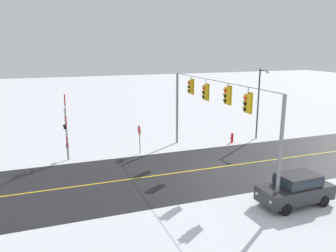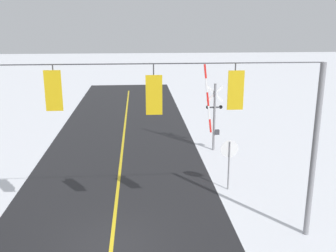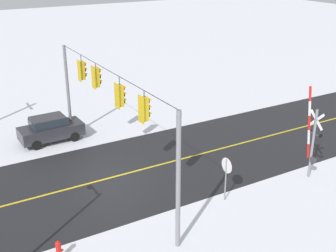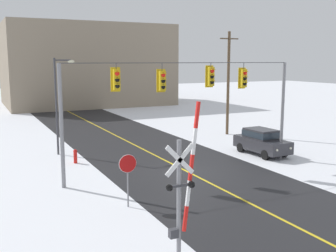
{
  "view_description": "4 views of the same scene",
  "coord_description": "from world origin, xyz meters",
  "px_view_note": "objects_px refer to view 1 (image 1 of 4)",
  "views": [
    {
      "loc": [
        20.35,
        -10.96,
        8.46
      ],
      "look_at": [
        -2.97,
        -2.35,
        2.61
      ],
      "focal_mm": 36.35,
      "sensor_mm": 36.0,
      "label": 1
    },
    {
      "loc": [
        -1.03,
        12.04,
        7.51
      ],
      "look_at": [
        -2.25,
        -3.46,
        3.23
      ],
      "focal_mm": 41.2,
      "sensor_mm": 36.0,
      "label": 2
    },
    {
      "loc": [
        -20.13,
        8.12,
        11.8
      ],
      "look_at": [
        -1.23,
        -2.89,
        2.95
      ],
      "focal_mm": 46.49,
      "sensor_mm": 36.0,
      "label": 3
    },
    {
      "loc": [
        -10.94,
        -20.08,
        6.33
      ],
      "look_at": [
        -1.47,
        -0.63,
        2.84
      ],
      "focal_mm": 43.6,
      "sensor_mm": 36.0,
      "label": 4
    }
  ],
  "objects_px": {
    "parked_car_charcoal": "(296,188)",
    "fire_hydrant": "(232,137)",
    "railroad_crossing": "(66,130)",
    "streetlamp_near": "(260,97)",
    "stop_sign": "(139,133)"
  },
  "relations": [
    {
      "from": "parked_car_charcoal",
      "to": "fire_hydrant",
      "type": "distance_m",
      "value": 12.37
    },
    {
      "from": "railroad_crossing",
      "to": "streetlamp_near",
      "type": "relative_size",
      "value": 0.79
    },
    {
      "from": "stop_sign",
      "to": "parked_car_charcoal",
      "type": "height_order",
      "value": "stop_sign"
    },
    {
      "from": "railroad_crossing",
      "to": "stop_sign",
      "type": "bearing_deg",
      "value": 86.55
    },
    {
      "from": "railroad_crossing",
      "to": "streetlamp_near",
      "type": "distance_m",
      "value": 17.21
    },
    {
      "from": "stop_sign",
      "to": "railroad_crossing",
      "type": "bearing_deg",
      "value": -93.45
    },
    {
      "from": "stop_sign",
      "to": "streetlamp_near",
      "type": "xyz_separation_m",
      "value": [
        -0.54,
        11.58,
        2.2
      ]
    },
    {
      "from": "stop_sign",
      "to": "fire_hydrant",
      "type": "relative_size",
      "value": 2.67
    },
    {
      "from": "stop_sign",
      "to": "streetlamp_near",
      "type": "distance_m",
      "value": 11.8
    },
    {
      "from": "fire_hydrant",
      "to": "parked_car_charcoal",
      "type": "bearing_deg",
      "value": -14.75
    },
    {
      "from": "stop_sign",
      "to": "parked_car_charcoal",
      "type": "bearing_deg",
      "value": 25.34
    },
    {
      "from": "stop_sign",
      "to": "streetlamp_near",
      "type": "relative_size",
      "value": 0.36
    },
    {
      "from": "railroad_crossing",
      "to": "streetlamp_near",
      "type": "xyz_separation_m",
      "value": [
        -0.2,
        17.13,
        1.58
      ]
    },
    {
      "from": "stop_sign",
      "to": "railroad_crossing",
      "type": "xyz_separation_m",
      "value": [
        -0.34,
        -5.56,
        0.63
      ]
    },
    {
      "from": "railroad_crossing",
      "to": "fire_hydrant",
      "type": "relative_size",
      "value": 5.82
    }
  ]
}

